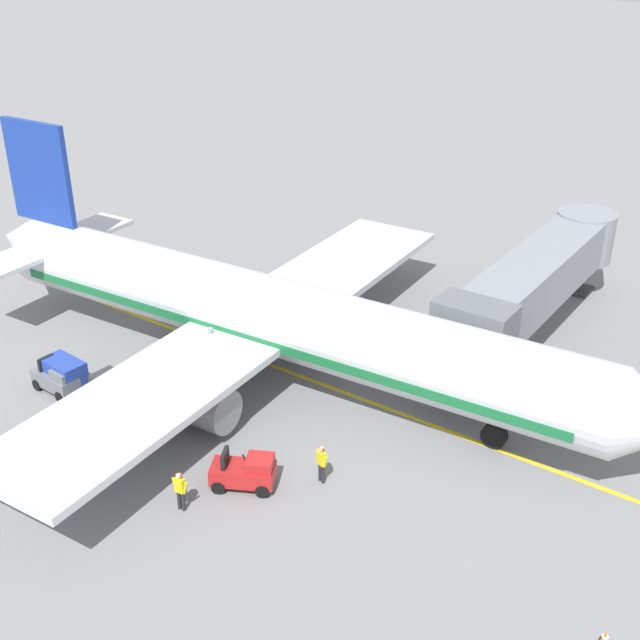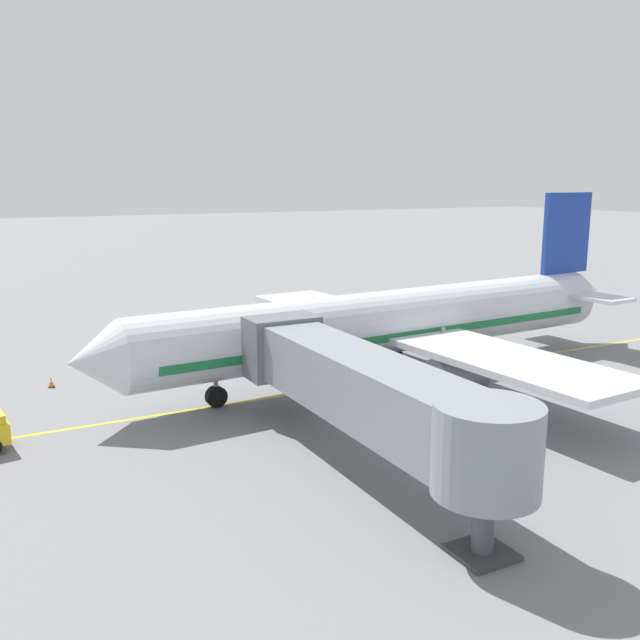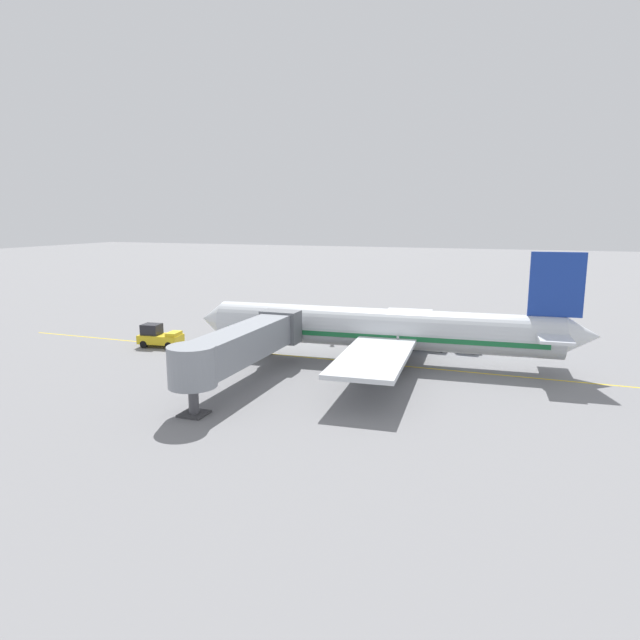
% 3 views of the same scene
% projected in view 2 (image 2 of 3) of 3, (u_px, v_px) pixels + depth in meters
% --- Properties ---
extents(ground_plane, '(400.00, 400.00, 0.00)m').
position_uv_depth(ground_plane, '(376.00, 381.00, 40.03)').
color(ground_plane, slate).
extents(gate_lead_in_line, '(0.24, 80.00, 0.01)m').
position_uv_depth(gate_lead_in_line, '(376.00, 381.00, 40.03)').
color(gate_lead_in_line, gold).
rests_on(gate_lead_in_line, ground).
extents(parked_airliner, '(30.28, 37.34, 10.63)m').
position_uv_depth(parked_airliner, '(395.00, 323.00, 40.70)').
color(parked_airliner, silver).
rests_on(parked_airliner, ground).
extents(jet_bridge, '(17.48, 3.50, 4.98)m').
position_uv_depth(jet_bridge, '(364.00, 388.00, 26.91)').
color(jet_bridge, gray).
rests_on(jet_bridge, ground).
extents(baggage_tug_lead, '(1.37, 2.54, 1.62)m').
position_uv_depth(baggage_tug_lead, '(422.00, 329.00, 50.56)').
color(baggage_tug_lead, slate).
rests_on(baggage_tug_lead, ground).
extents(baggage_tug_trailing, '(2.23, 2.77, 1.62)m').
position_uv_depth(baggage_tug_trailing, '(274.00, 346.00, 45.49)').
color(baggage_tug_trailing, '#B21E1E').
rests_on(baggage_tug_trailing, ground).
extents(baggage_tug_spare, '(2.13, 2.77, 1.62)m').
position_uv_depth(baggage_tug_spare, '(370.00, 338.00, 47.82)').
color(baggage_tug_spare, '#1E339E').
rests_on(baggage_tug_spare, ground).
extents(baggage_cart_front, '(1.44, 2.94, 1.58)m').
position_uv_depth(baggage_cart_front, '(390.00, 332.00, 48.48)').
color(baggage_cart_front, '#4C4C51').
rests_on(baggage_cart_front, ground).
extents(baggage_cart_second_in_train, '(1.44, 2.94, 1.58)m').
position_uv_depth(baggage_cart_second_in_train, '(423.00, 327.00, 50.19)').
color(baggage_cart_second_in_train, '#4C4C51').
rests_on(baggage_cart_second_in_train, ground).
extents(ground_crew_wing_walker, '(0.27, 0.73, 1.69)m').
position_uv_depth(ground_crew_wing_walker, '(275.00, 333.00, 48.07)').
color(ground_crew_wing_walker, '#232328').
rests_on(ground_crew_wing_walker, ground).
extents(ground_crew_loader, '(0.36, 0.71, 1.69)m').
position_uv_depth(ground_crew_loader, '(254.00, 353.00, 42.68)').
color(ground_crew_loader, '#232328').
rests_on(ground_crew_loader, ground).
extents(safety_cone_nose_left, '(0.36, 0.36, 0.59)m').
position_uv_depth(safety_cone_nose_left, '(51.00, 382.00, 38.75)').
color(safety_cone_nose_left, black).
rests_on(safety_cone_nose_left, ground).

